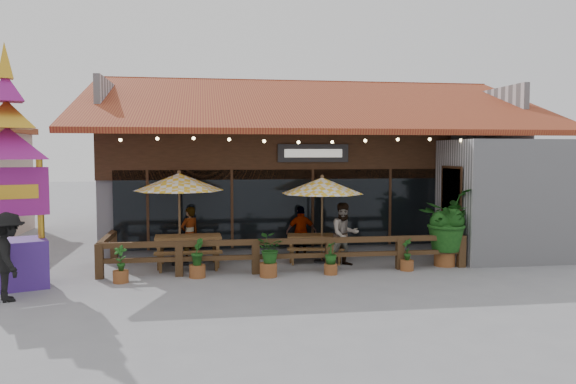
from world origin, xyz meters
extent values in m
plane|color=gray|center=(0.00, 0.00, 0.00)|extent=(100.00, 100.00, 0.00)
cube|color=silver|center=(0.00, 7.00, 2.00)|extent=(14.00, 10.00, 4.00)
cube|color=#3C2213|center=(-1.50, 1.92, 3.20)|extent=(11.00, 0.16, 1.60)
cube|color=black|center=(-1.50, 1.90, 1.50)|extent=(10.00, 0.12, 2.40)
cube|color=#FFD772|center=(-1.50, 2.10, 1.50)|extent=(9.80, 0.05, 2.20)
cube|color=silver|center=(5.25, 0.65, 1.80)|extent=(3.50, 2.70, 3.60)
cube|color=red|center=(3.44, 0.50, 2.00)|extent=(0.06, 1.20, 1.50)
cube|color=#3C2213|center=(3.43, 0.50, 2.00)|extent=(0.04, 1.34, 1.64)
cube|color=#984622|center=(0.00, 3.50, 4.90)|extent=(15.50, 7.05, 2.37)
cube|color=#984622|center=(0.00, 10.50, 4.90)|extent=(15.50, 7.05, 2.37)
cube|color=#984622|center=(0.00, 7.00, 6.02)|extent=(15.50, 0.30, 0.12)
cube|color=silver|center=(-7.00, 7.00, 4.70)|extent=(0.20, 9.00, 1.80)
cube|color=silver|center=(7.00, 7.00, 4.70)|extent=(0.20, 9.00, 1.80)
cube|color=black|center=(-0.50, 1.80, 3.20)|extent=(2.20, 0.10, 0.55)
cube|color=silver|center=(-0.50, 1.74, 3.20)|extent=(1.80, 0.02, 0.25)
cube|color=#3C2213|center=(-5.50, 1.86, 1.50)|extent=(0.08, 0.08, 2.40)
cube|color=#3C2213|center=(-3.00, 1.86, 1.50)|extent=(0.08, 0.08, 2.40)
cube|color=#3C2213|center=(-0.50, 1.86, 1.50)|extent=(0.08, 0.08, 2.40)
cube|color=#3C2213|center=(2.00, 1.86, 1.50)|extent=(0.08, 0.08, 2.40)
sphere|color=#FEDE8C|center=(-6.00, 0.08, 3.55)|extent=(0.09, 0.09, 0.09)
sphere|color=#FEDE8C|center=(-5.05, 0.08, 3.59)|extent=(0.09, 0.09, 0.09)
sphere|color=#FEDE8C|center=(-4.10, 0.08, 3.60)|extent=(0.09, 0.09, 0.09)
sphere|color=#FEDE8C|center=(-3.15, 0.08, 3.57)|extent=(0.09, 0.09, 0.09)
sphere|color=#FEDE8C|center=(-2.20, 0.08, 3.53)|extent=(0.09, 0.09, 0.09)
sphere|color=#FEDE8C|center=(-1.25, 0.08, 3.50)|extent=(0.09, 0.09, 0.09)
sphere|color=#FEDE8C|center=(-0.30, 0.08, 3.51)|extent=(0.09, 0.09, 0.09)
sphere|color=#FEDE8C|center=(0.65, 0.08, 3.55)|extent=(0.09, 0.09, 0.09)
sphere|color=#FEDE8C|center=(1.60, 0.08, 3.59)|extent=(0.09, 0.09, 0.09)
sphere|color=#FEDE8C|center=(2.55, 0.08, 3.60)|extent=(0.09, 0.09, 0.09)
sphere|color=#FEDE8C|center=(3.50, 0.08, 3.57)|extent=(0.09, 0.09, 0.09)
cube|color=#4C311B|center=(-6.50, -0.50, 0.45)|extent=(0.20, 0.20, 0.90)
cube|color=#4C311B|center=(-4.50, -0.50, 0.45)|extent=(0.20, 0.20, 0.90)
cube|color=#4C311B|center=(-2.50, -0.50, 0.45)|extent=(0.20, 0.20, 0.90)
cube|color=#4C311B|center=(-0.50, -0.50, 0.45)|extent=(0.20, 0.20, 0.90)
cube|color=#4C311B|center=(1.50, -0.50, 0.45)|extent=(0.20, 0.20, 0.90)
cube|color=#4C311B|center=(3.30, -0.50, 0.45)|extent=(0.20, 0.20, 0.90)
cube|color=#4C311B|center=(-1.60, -0.50, 0.85)|extent=(9.80, 0.16, 0.14)
cube|color=#4C311B|center=(-1.60, -0.50, 0.45)|extent=(9.80, 0.12, 0.12)
cube|color=#4C311B|center=(-6.50, 0.75, 0.85)|extent=(0.16, 2.50, 0.14)
cube|color=#4C311B|center=(-6.50, 1.90, 0.45)|extent=(0.20, 0.20, 0.90)
cylinder|color=brown|center=(-4.54, 1.03, 1.28)|extent=(0.07, 0.07, 2.55)
cone|color=yellow|center=(-4.54, 1.03, 2.39)|extent=(2.58, 2.58, 0.50)
sphere|color=brown|center=(-4.54, 1.03, 2.67)|extent=(0.11, 0.11, 0.11)
cylinder|color=black|center=(-4.54, 1.03, 0.03)|extent=(0.49, 0.49, 0.07)
cylinder|color=brown|center=(-0.44, 0.75, 1.21)|extent=(0.06, 0.06, 2.42)
cone|color=yellow|center=(-0.44, 0.75, 2.26)|extent=(3.19, 3.19, 0.47)
sphere|color=brown|center=(-0.44, 0.75, 2.52)|extent=(0.11, 0.11, 0.11)
cylinder|color=black|center=(-0.44, 0.75, 0.03)|extent=(0.46, 0.46, 0.06)
cube|color=brown|center=(-4.29, 0.71, 0.85)|extent=(1.86, 0.92, 0.07)
cube|color=brown|center=(-5.09, 0.69, 0.42)|extent=(0.12, 0.80, 0.85)
cube|color=brown|center=(-3.49, 0.74, 0.42)|extent=(0.12, 0.80, 0.85)
cube|color=brown|center=(-4.27, 0.09, 0.50)|extent=(1.84, 0.38, 0.06)
cube|color=brown|center=(-4.31, 1.34, 0.50)|extent=(1.84, 0.38, 0.06)
cube|color=brown|center=(-0.59, 1.00, 0.75)|extent=(1.73, 1.00, 0.06)
cube|color=brown|center=(-1.30, 1.11, 0.38)|extent=(0.19, 0.72, 0.75)
cube|color=brown|center=(0.11, 0.89, 0.38)|extent=(0.19, 0.72, 0.75)
cube|color=brown|center=(-0.68, 0.45, 0.45)|extent=(1.65, 0.53, 0.05)
cube|color=brown|center=(-0.51, 1.55, 0.45)|extent=(1.65, 0.53, 0.05)
cube|color=#472486|center=(-8.38, -1.20, 0.57)|extent=(1.84, 1.63, 1.15)
cube|color=#911A79|center=(-8.38, -1.20, 2.30)|extent=(1.69, 0.85, 1.15)
cube|color=gold|center=(-8.38, -1.33, 2.30)|extent=(1.26, 0.51, 0.33)
cylinder|color=gold|center=(-7.71, -1.20, 2.10)|extent=(0.15, 0.15, 1.91)
pyramid|color=#911A79|center=(-8.38, -1.20, 3.83)|extent=(2.97, 2.97, 0.77)
pyramid|color=gold|center=(-8.38, -1.20, 4.45)|extent=(2.11, 2.11, 0.67)
pyramid|color=#911A79|center=(-8.38, -1.20, 5.07)|extent=(1.36, 1.36, 0.67)
pyramid|color=gold|center=(-8.38, -1.20, 5.79)|extent=(0.62, 0.62, 0.86)
cylinder|color=brown|center=(2.91, -0.26, 0.22)|extent=(0.59, 0.59, 0.43)
imported|color=#1D5317|center=(2.91, -0.26, 1.32)|extent=(2.02, 2.09, 1.78)
sphere|color=#1D5317|center=(3.06, -0.36, 0.99)|extent=(0.59, 0.59, 0.59)
sphere|color=#1D5317|center=(2.80, -0.12, 1.19)|extent=(0.51, 0.51, 0.51)
imported|color=#3C2213|center=(-4.27, 1.40, 0.82)|extent=(0.71, 0.67, 1.64)
imported|color=#3C2213|center=(0.09, 0.19, 0.90)|extent=(0.99, 0.84, 1.80)
imported|color=#3C2213|center=(-0.90, 1.57, 0.79)|extent=(0.94, 0.42, 1.58)
imported|color=black|center=(-8.06, -2.41, 0.97)|extent=(1.19, 1.44, 1.93)
cylinder|color=brown|center=(-5.90, -1.04, 0.15)|extent=(0.38, 0.38, 0.30)
imported|color=#1D5317|center=(-5.90, -1.04, 0.62)|extent=(0.37, 0.29, 0.63)
cylinder|color=brown|center=(-4.03, -0.74, 0.17)|extent=(0.42, 0.42, 0.33)
imported|color=#1D5317|center=(-4.03, -0.74, 0.68)|extent=(0.33, 0.39, 0.69)
cylinder|color=brown|center=(-2.21, -0.92, 0.18)|extent=(0.45, 0.45, 0.36)
imported|color=#1D5317|center=(-2.21, -0.92, 0.74)|extent=(0.87, 0.83, 0.75)
cylinder|color=brown|center=(-0.55, -0.89, 0.14)|extent=(0.35, 0.35, 0.28)
imported|color=#1D5317|center=(-0.55, -0.89, 0.58)|extent=(0.45, 0.45, 0.59)
cylinder|color=brown|center=(1.62, -0.72, 0.15)|extent=(0.36, 0.36, 0.29)
imported|color=#1D5317|center=(1.62, -0.72, 0.59)|extent=(0.25, 0.34, 0.60)
camera|label=1|loc=(-3.86, -15.19, 3.21)|focal=35.00mm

